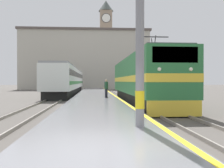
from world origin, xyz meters
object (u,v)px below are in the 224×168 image
(catenary_mast, at_px, (142,18))
(clock_tower, at_px, (106,42))
(person_on_platform, at_px, (106,88))
(passenger_train, at_px, (69,80))
(locomotive_train, at_px, (141,80))

(catenary_mast, xyz_separation_m, clock_tower, (2.06, 68.29, 9.56))
(person_on_platform, relative_size, clock_tower, 0.07)
(passenger_train, bearing_deg, clock_tower, 79.01)
(passenger_train, xyz_separation_m, clock_tower, (7.35, 37.87, 11.51))
(catenary_mast, bearing_deg, person_on_platform, 91.60)
(locomotive_train, height_order, passenger_train, locomotive_train)
(catenary_mast, relative_size, person_on_platform, 4.35)
(person_on_platform, xyz_separation_m, clock_tower, (2.49, 52.56, 12.31))
(locomotive_train, height_order, person_on_platform, locomotive_train)
(catenary_mast, bearing_deg, clock_tower, 88.28)
(clock_tower, bearing_deg, locomotive_train, -89.63)
(catenary_mast, bearing_deg, locomotive_train, 79.79)
(locomotive_train, height_order, clock_tower, clock_tower)
(passenger_train, height_order, clock_tower, clock_tower)
(catenary_mast, height_order, clock_tower, clock_tower)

